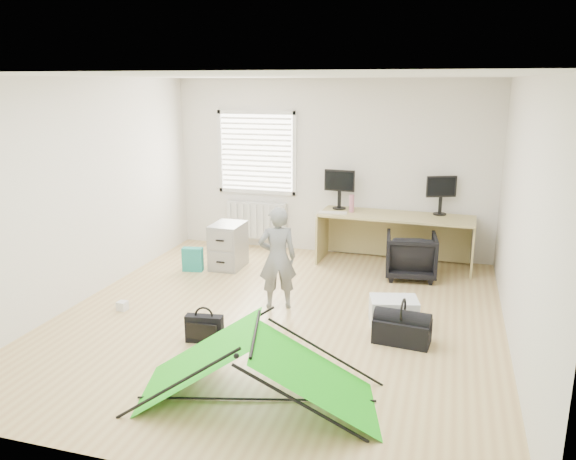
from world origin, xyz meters
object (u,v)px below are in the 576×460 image
(filing_cabinet, at_px, (228,246))
(monitor_left, at_px, (339,195))
(monitor_right, at_px, (440,201))
(thermos, at_px, (352,203))
(person, at_px, (277,258))
(desk, at_px, (395,240))
(kite, at_px, (256,367))
(office_chair, at_px, (411,255))
(duffel_bag, at_px, (402,331))
(storage_crate, at_px, (394,311))
(laptop_bag, at_px, (204,329))

(filing_cabinet, xyz_separation_m, monitor_left, (1.44, 0.98, 0.65))
(monitor_right, height_order, thermos, monitor_right)
(monitor_left, height_order, person, person)
(desk, xyz_separation_m, kite, (-0.73, -4.06, -0.06))
(desk, relative_size, person, 1.79)
(kite, bearing_deg, filing_cabinet, 101.09)
(monitor_left, xyz_separation_m, person, (-0.29, -2.22, -0.36))
(office_chair, bearing_deg, desk, -67.14)
(desk, height_order, thermos, thermos)
(monitor_left, height_order, duffel_bag, monitor_left)
(monitor_left, xyz_separation_m, storage_crate, (1.10, -2.30, -0.83))
(person, xyz_separation_m, storage_crate, (1.39, -0.08, -0.47))
(kite, bearing_deg, monitor_left, 77.20)
(office_chair, relative_size, person, 0.56)
(kite, xyz_separation_m, laptop_bag, (-0.90, 0.91, -0.17))
(storage_crate, bearing_deg, desk, 95.83)
(desk, height_order, laptop_bag, desk)
(monitor_right, distance_m, person, 2.89)
(storage_crate, bearing_deg, thermos, 112.35)
(thermos, height_order, kite, thermos)
(duffel_bag, bearing_deg, laptop_bag, -158.42)
(monitor_right, distance_m, thermos, 1.29)
(kite, bearing_deg, laptop_bag, 119.61)
(person, height_order, duffel_bag, person)
(monitor_right, height_order, kite, monitor_right)
(thermos, xyz_separation_m, laptop_bag, (-0.97, -3.17, -0.74))
(monitor_left, height_order, thermos, monitor_left)
(kite, bearing_deg, duffel_bag, 38.92)
(filing_cabinet, height_order, office_chair, filing_cabinet)
(monitor_right, relative_size, person, 0.35)
(desk, bearing_deg, office_chair, -58.52)
(duffel_bag, bearing_deg, kite, -120.59)
(storage_crate, bearing_deg, kite, -115.95)
(monitor_left, distance_m, duffel_bag, 3.15)
(office_chair, bearing_deg, monitor_left, -36.59)
(kite, distance_m, storage_crate, 2.17)
(filing_cabinet, bearing_deg, duffel_bag, -33.77)
(filing_cabinet, bearing_deg, office_chair, 6.87)
(storage_crate, bearing_deg, monitor_right, 80.52)
(desk, distance_m, storage_crate, 2.14)
(monitor_left, relative_size, person, 0.37)
(desk, bearing_deg, monitor_right, 22.00)
(filing_cabinet, height_order, monitor_right, monitor_right)
(office_chair, height_order, kite, kite)
(thermos, xyz_separation_m, duffel_bag, (1.02, -2.61, -0.76))
(monitor_left, xyz_separation_m, monitor_right, (1.49, 0.03, -0.01))
(desk, distance_m, filing_cabinet, 2.45)
(thermos, height_order, person, person)
(thermos, relative_size, kite, 0.13)
(monitor_left, bearing_deg, thermos, -33.35)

